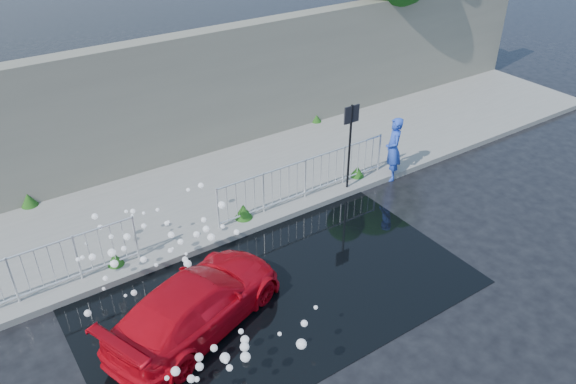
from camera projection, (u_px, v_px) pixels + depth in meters
name	position (u px, v px, depth m)	size (l,w,h in m)	color
ground	(279.00, 326.00, 10.81)	(90.00, 90.00, 0.00)	black
pavement	(171.00, 205.00, 14.29)	(30.00, 4.00, 0.15)	slate
curb	(207.00, 245.00, 12.88)	(30.00, 0.25, 0.16)	slate
retaining_wall	(130.00, 110.00, 14.88)	(30.00, 0.60, 3.50)	slate
puddle	(273.00, 287.00, 11.75)	(8.00, 5.00, 0.01)	black
sign_post	(350.00, 134.00, 14.08)	(0.45, 0.06, 2.50)	black
railing_left	(12.00, 279.00, 10.88)	(5.05, 0.05, 1.10)	silver
railing_right	(305.00, 177.00, 14.21)	(5.05, 0.05, 1.10)	silver
weeds	(165.00, 213.00, 13.58)	(12.17, 3.93, 0.37)	#1D4211
water_spray	(182.00, 278.00, 11.01)	(3.68, 5.59, 1.01)	white
red_car	(196.00, 303.00, 10.55)	(1.57, 3.86, 1.12)	red
person	(393.00, 149.00, 15.15)	(0.66, 0.43, 1.80)	blue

